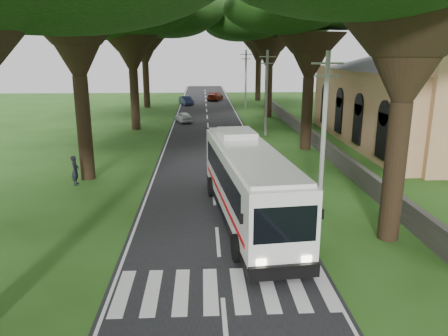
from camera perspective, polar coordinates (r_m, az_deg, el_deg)
name	(u,v)px	position (r m, az deg, el deg)	size (l,w,h in m)	color
ground	(220,263)	(17.38, -0.57, -12.36)	(140.00, 140.00, 0.00)	#274A15
road	(209,138)	(41.19, -1.98, 3.97)	(8.00, 120.00, 0.04)	black
crosswalk	(222,291)	(15.64, -0.26, -15.75)	(8.00, 3.00, 0.01)	silver
property_wall	(306,133)	(41.22, 10.69, 4.56)	(0.35, 50.00, 1.20)	#383533
church	(418,87)	(41.42, 23.98, 9.60)	(14.00, 24.00, 11.60)	tan
pole_near	(324,129)	(22.58, 12.91, 4.98)	(1.60, 0.24, 8.00)	gray
pole_mid	(267,92)	(42.02, 5.58, 9.88)	(1.60, 0.24, 8.00)	gray
pole_far	(246,78)	(61.82, 2.86, 11.63)	(1.60, 0.24, 8.00)	gray
tree_l_midb	(130,4)	(46.11, -12.22, 20.18)	(15.46, 15.46, 15.67)	black
tree_l_far	(143,15)	(64.04, -10.52, 19.02)	(16.01, 16.01, 16.04)	black
tree_r_midb	(271,12)	(54.16, 6.10, 19.56)	(14.48, 14.48, 15.42)	black
tree_r_far	(259,20)	(72.11, 4.64, 18.76)	(15.69, 15.69, 15.98)	black
coach_bus	(248,182)	(20.81, 3.15, -1.86)	(3.84, 12.43, 3.60)	white
distant_car_a	(184,117)	(50.15, -5.31, 6.65)	(1.40, 3.48, 1.18)	#B8B9BD
distant_car_b	(186,100)	(66.42, -4.98, 8.78)	(1.33, 3.80, 1.25)	navy
distant_car_c	(215,96)	(72.17, -1.17, 9.40)	(1.94, 4.77, 1.38)	maroon
pedestrian	(75,170)	(28.13, -18.86, -0.30)	(0.67, 0.44, 1.83)	black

